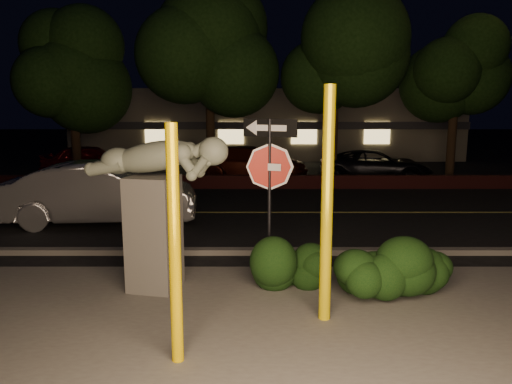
{
  "coord_description": "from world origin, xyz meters",
  "views": [
    {
      "loc": [
        -0.62,
        -7.43,
        3.2
      ],
      "look_at": [
        -0.62,
        1.55,
        1.6
      ],
      "focal_mm": 35.0,
      "sensor_mm": 36.0,
      "label": 1
    }
  ],
  "objects_px": {
    "yellow_pole_left": "(175,247)",
    "sculpture": "(155,197)",
    "signpost": "(270,167)",
    "yellow_pole_right": "(327,207)",
    "parked_car_darkred": "(251,163)",
    "parked_car_dark": "(375,165)",
    "parked_car_red": "(91,160)",
    "silver_sedan": "(101,194)"
  },
  "relations": [
    {
      "from": "signpost",
      "to": "sculpture",
      "type": "xyz_separation_m",
      "value": [
        -1.95,
        -0.44,
        -0.44
      ]
    },
    {
      "from": "yellow_pole_right",
      "to": "parked_car_darkred",
      "type": "distance_m",
      "value": 14.11
    },
    {
      "from": "parked_car_red",
      "to": "yellow_pole_right",
      "type": "bearing_deg",
      "value": -157.16
    },
    {
      "from": "yellow_pole_left",
      "to": "silver_sedan",
      "type": "distance_m",
      "value": 7.97
    },
    {
      "from": "parked_car_dark",
      "to": "parked_car_darkred",
      "type": "bearing_deg",
      "value": 95.71
    },
    {
      "from": "yellow_pole_left",
      "to": "sculpture",
      "type": "distance_m",
      "value": 2.6
    },
    {
      "from": "yellow_pole_left",
      "to": "parked_car_red",
      "type": "xyz_separation_m",
      "value": [
        -6.33,
        16.12,
        -0.79
      ]
    },
    {
      "from": "signpost",
      "to": "parked_car_dark",
      "type": "distance_m",
      "value": 13.01
    },
    {
      "from": "signpost",
      "to": "silver_sedan",
      "type": "relative_size",
      "value": 0.59
    },
    {
      "from": "signpost",
      "to": "silver_sedan",
      "type": "height_order",
      "value": "signpost"
    },
    {
      "from": "yellow_pole_left",
      "to": "signpost",
      "type": "xyz_separation_m",
      "value": [
        1.22,
        2.93,
        0.59
      ]
    },
    {
      "from": "yellow_pole_right",
      "to": "parked_car_red",
      "type": "xyz_separation_m",
      "value": [
        -8.34,
        14.88,
        -1.03
      ]
    },
    {
      "from": "yellow_pole_left",
      "to": "sculpture",
      "type": "relative_size",
      "value": 1.12
    },
    {
      "from": "sculpture",
      "to": "parked_car_dark",
      "type": "xyz_separation_m",
      "value": [
        6.7,
        12.46,
        -1.01
      ]
    },
    {
      "from": "parked_car_darkred",
      "to": "parked_car_dark",
      "type": "bearing_deg",
      "value": -88.75
    },
    {
      "from": "signpost",
      "to": "parked_car_red",
      "type": "distance_m",
      "value": 15.26
    },
    {
      "from": "parked_car_darkred",
      "to": "parked_car_red",
      "type": "bearing_deg",
      "value": 87.71
    },
    {
      "from": "parked_car_darkred",
      "to": "parked_car_dark",
      "type": "relative_size",
      "value": 1.07
    },
    {
      "from": "yellow_pole_right",
      "to": "signpost",
      "type": "distance_m",
      "value": 1.9
    },
    {
      "from": "yellow_pole_right",
      "to": "signpost",
      "type": "bearing_deg",
      "value": 114.84
    },
    {
      "from": "yellow_pole_left",
      "to": "sculpture",
      "type": "xyz_separation_m",
      "value": [
        -0.72,
        2.49,
        0.15
      ]
    },
    {
      "from": "parked_car_red",
      "to": "parked_car_dark",
      "type": "relative_size",
      "value": 0.91
    },
    {
      "from": "parked_car_darkred",
      "to": "yellow_pole_left",
      "type": "bearing_deg",
      "value": -178.22
    },
    {
      "from": "yellow_pole_right",
      "to": "silver_sedan",
      "type": "distance_m",
      "value": 8.01
    },
    {
      "from": "sculpture",
      "to": "yellow_pole_left",
      "type": "bearing_deg",
      "value": -61.3
    },
    {
      "from": "silver_sedan",
      "to": "sculpture",
      "type": "bearing_deg",
      "value": -157.94
    },
    {
      "from": "sculpture",
      "to": "parked_car_red",
      "type": "height_order",
      "value": "sculpture"
    },
    {
      "from": "silver_sedan",
      "to": "parked_car_dark",
      "type": "xyz_separation_m",
      "value": [
        9.14,
        7.66,
        -0.19
      ]
    },
    {
      "from": "yellow_pole_left",
      "to": "parked_car_red",
      "type": "height_order",
      "value": "yellow_pole_left"
    },
    {
      "from": "sculpture",
      "to": "silver_sedan",
      "type": "distance_m",
      "value": 5.44
    },
    {
      "from": "yellow_pole_left",
      "to": "yellow_pole_right",
      "type": "relative_size",
      "value": 0.86
    },
    {
      "from": "signpost",
      "to": "yellow_pole_left",
      "type": "bearing_deg",
      "value": -90.8
    },
    {
      "from": "signpost",
      "to": "silver_sedan",
      "type": "xyz_separation_m",
      "value": [
        -4.38,
        4.36,
        -1.26
      ]
    },
    {
      "from": "yellow_pole_right",
      "to": "parked_car_dark",
      "type": "bearing_deg",
      "value": 73.84
    },
    {
      "from": "yellow_pole_right",
      "to": "parked_car_darkred",
      "type": "bearing_deg",
      "value": 95.08
    },
    {
      "from": "yellow_pole_left",
      "to": "signpost",
      "type": "relative_size",
      "value": 1.02
    },
    {
      "from": "signpost",
      "to": "sculpture",
      "type": "height_order",
      "value": "signpost"
    },
    {
      "from": "silver_sedan",
      "to": "parked_car_darkred",
      "type": "bearing_deg",
      "value": -31.08
    },
    {
      "from": "silver_sedan",
      "to": "parked_car_red",
      "type": "xyz_separation_m",
      "value": [
        -3.17,
        8.83,
        -0.12
      ]
    },
    {
      "from": "sculpture",
      "to": "yellow_pole_right",
      "type": "bearing_deg",
      "value": -12.21
    },
    {
      "from": "sculpture",
      "to": "parked_car_red",
      "type": "xyz_separation_m",
      "value": [
        -5.61,
        13.63,
        -0.94
      ]
    },
    {
      "from": "sculpture",
      "to": "parked_car_darkred",
      "type": "height_order",
      "value": "sculpture"
    }
  ]
}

